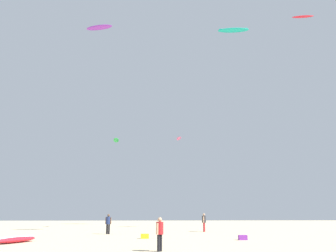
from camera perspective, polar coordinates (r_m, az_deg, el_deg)
person_foreground at (r=16.76m, az=-1.44°, el=-17.65°), size 0.36×0.45×1.57m
person_midground at (r=32.58m, az=6.21°, el=-15.93°), size 0.38×0.53×1.66m
person_left at (r=29.53m, az=-10.23°, el=-15.99°), size 0.52×0.37×1.63m
kite_grounded_near at (r=23.17m, az=-24.79°, el=-17.33°), size 2.10×3.25×0.40m
cooler_box at (r=23.81m, az=12.73°, el=-18.20°), size 0.56×0.36×0.32m
gear_bag at (r=24.53m, az=-4.01°, el=-18.38°), size 0.56×0.36×0.32m
kite_aloft_2 at (r=43.99m, az=22.17°, el=17.02°), size 2.55×1.10×0.45m
kite_aloft_3 at (r=40.59m, az=-11.75°, el=16.25°), size 3.30×1.72×0.35m
kite_aloft_4 at (r=40.89m, az=-8.90°, el=-2.43°), size 0.73×2.11×0.46m
kite_aloft_5 at (r=53.80m, az=1.87°, el=-2.15°), size 0.78×2.57×0.39m
kite_aloft_6 at (r=50.78m, az=11.16°, el=15.87°), size 4.57×1.74×0.55m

